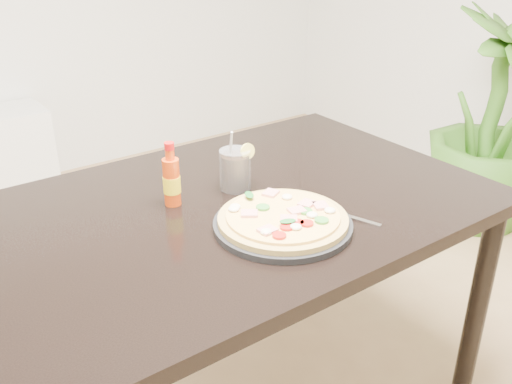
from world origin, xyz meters
TOP-DOWN VIEW (x-y plane):
  - dining_table at (-0.20, 0.02)m, footprint 1.40×0.90m
  - plate at (-0.16, -0.17)m, footprint 0.34×0.34m
  - pizza at (-0.16, -0.17)m, footprint 0.32×0.32m
  - hot_sauce_bottle at (-0.32, 0.10)m, footprint 0.06×0.06m
  - cola_cup at (-0.13, 0.09)m, footprint 0.09×0.09m
  - fork at (-0.00, -0.21)m, footprint 0.08×0.18m
  - houseplant at (1.56, 0.35)m, footprint 0.80×0.80m
  - plant_pot at (1.56, 0.35)m, footprint 0.28×0.28m

SIDE VIEW (x-z plane):
  - plant_pot at x=1.56m, z-range 0.00..0.22m
  - houseplant at x=1.56m, z-range 0.00..1.08m
  - dining_table at x=-0.20m, z-range 0.29..1.04m
  - fork at x=0.00m, z-range 0.75..0.76m
  - plate at x=-0.16m, z-range 0.75..0.77m
  - pizza at x=-0.16m, z-range 0.76..0.79m
  - cola_cup at x=-0.13m, z-range 0.72..0.89m
  - hot_sauce_bottle at x=-0.32m, z-range 0.73..0.91m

